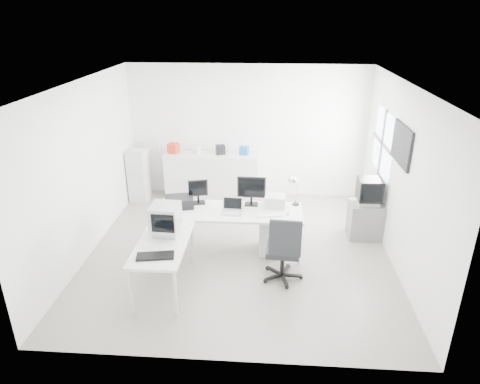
# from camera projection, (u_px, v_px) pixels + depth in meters

# --- Properties ---
(floor) EXTENTS (5.00, 5.00, 0.01)m
(floor) POSITION_uv_depth(u_px,v_px,m) (239.00, 250.00, 7.30)
(floor) COLOR #B7B0A4
(floor) RESTS_ON ground
(ceiling) EXTENTS (5.00, 5.00, 0.01)m
(ceiling) POSITION_uv_depth(u_px,v_px,m) (239.00, 83.00, 6.20)
(ceiling) COLOR white
(ceiling) RESTS_ON back_wall
(back_wall) EXTENTS (5.00, 0.02, 2.80)m
(back_wall) POSITION_uv_depth(u_px,v_px,m) (248.00, 132.00, 9.04)
(back_wall) COLOR white
(back_wall) RESTS_ON floor
(left_wall) EXTENTS (0.02, 5.00, 2.80)m
(left_wall) POSITION_uv_depth(u_px,v_px,m) (85.00, 170.00, 6.91)
(left_wall) COLOR white
(left_wall) RESTS_ON floor
(right_wall) EXTENTS (0.02, 5.00, 2.80)m
(right_wall) POSITION_uv_depth(u_px,v_px,m) (401.00, 178.00, 6.59)
(right_wall) COLOR white
(right_wall) RESTS_ON floor
(window) EXTENTS (0.02, 1.20, 1.10)m
(window) POSITION_uv_depth(u_px,v_px,m) (383.00, 143.00, 7.61)
(window) COLOR white
(window) RESTS_ON right_wall
(wall_picture) EXTENTS (0.04, 0.90, 0.60)m
(wall_picture) POSITION_uv_depth(u_px,v_px,m) (402.00, 145.00, 6.48)
(wall_picture) COLOR black
(wall_picture) RESTS_ON right_wall
(main_desk) EXTENTS (2.40, 0.80, 0.75)m
(main_desk) POSITION_uv_depth(u_px,v_px,m) (230.00, 231.00, 7.16)
(main_desk) COLOR silver
(main_desk) RESTS_ON floor
(side_desk) EXTENTS (0.70, 1.40, 0.75)m
(side_desk) POSITION_uv_depth(u_px,v_px,m) (164.00, 265.00, 6.21)
(side_desk) COLOR silver
(side_desk) RESTS_ON floor
(drawer_pedestal) EXTENTS (0.40, 0.50, 0.60)m
(drawer_pedestal) POSITION_uv_depth(u_px,v_px,m) (271.00, 234.00, 7.19)
(drawer_pedestal) COLOR silver
(drawer_pedestal) RESTS_ON floor
(inkjet_printer) EXTENTS (0.54, 0.46, 0.17)m
(inkjet_printer) POSITION_uv_depth(u_px,v_px,m) (179.00, 202.00, 7.13)
(inkjet_printer) COLOR black
(inkjet_printer) RESTS_ON main_desk
(lcd_monitor_small) EXTENTS (0.36, 0.26, 0.41)m
(lcd_monitor_small) POSITION_uv_depth(u_px,v_px,m) (198.00, 192.00, 7.20)
(lcd_monitor_small) COLOR black
(lcd_monitor_small) RESTS_ON main_desk
(lcd_monitor_large) EXTENTS (0.48, 0.20, 0.49)m
(lcd_monitor_large) POSITION_uv_depth(u_px,v_px,m) (251.00, 191.00, 7.13)
(lcd_monitor_large) COLOR black
(lcd_monitor_large) RESTS_ON main_desk
(laptop) EXTENTS (0.34, 0.35, 0.22)m
(laptop) POSITION_uv_depth(u_px,v_px,m) (232.00, 207.00, 6.88)
(laptop) COLOR #B7B7BA
(laptop) RESTS_ON main_desk
(white_keyboard) EXTENTS (0.42, 0.19, 0.02)m
(white_keyboard) POSITION_uv_depth(u_px,v_px,m) (269.00, 215.00, 6.83)
(white_keyboard) COLOR silver
(white_keyboard) RESTS_ON main_desk
(white_mouse) EXTENTS (0.06, 0.06, 0.06)m
(white_mouse) POSITION_uv_depth(u_px,v_px,m) (288.00, 213.00, 6.85)
(white_mouse) COLOR silver
(white_mouse) RESTS_ON main_desk
(laser_printer) EXTENTS (0.36, 0.32, 0.19)m
(laser_printer) POSITION_uv_depth(u_px,v_px,m) (275.00, 201.00, 7.13)
(laser_printer) COLOR silver
(laser_printer) RESTS_ON main_desk
(desk_lamp) EXTENTS (0.17, 0.17, 0.46)m
(desk_lamp) POSITION_uv_depth(u_px,v_px,m) (296.00, 192.00, 7.13)
(desk_lamp) COLOR silver
(desk_lamp) RESTS_ON main_desk
(crt_monitor) EXTENTS (0.38, 0.38, 0.42)m
(crt_monitor) POSITION_uv_depth(u_px,v_px,m) (166.00, 221.00, 6.21)
(crt_monitor) COLOR #B7B7BA
(crt_monitor) RESTS_ON side_desk
(black_keyboard) EXTENTS (0.52, 0.28, 0.03)m
(black_keyboard) POSITION_uv_depth(u_px,v_px,m) (155.00, 256.00, 5.69)
(black_keyboard) COLOR black
(black_keyboard) RESTS_ON side_desk
(office_chair) EXTENTS (0.67, 0.67, 1.09)m
(office_chair) POSITION_uv_depth(u_px,v_px,m) (283.00, 247.00, 6.34)
(office_chair) COLOR #2A2C30
(office_chair) RESTS_ON floor
(tv_cabinet) EXTENTS (0.60, 0.49, 0.65)m
(tv_cabinet) POSITION_uv_depth(u_px,v_px,m) (366.00, 220.00, 7.63)
(tv_cabinet) COLOR slate
(tv_cabinet) RESTS_ON floor
(crt_tv) EXTENTS (0.50, 0.48, 0.45)m
(crt_tv) POSITION_uv_depth(u_px,v_px,m) (369.00, 192.00, 7.41)
(crt_tv) COLOR black
(crt_tv) RESTS_ON tv_cabinet
(sideboard) EXTENTS (1.97, 0.49, 0.99)m
(sideboard) POSITION_uv_depth(u_px,v_px,m) (212.00, 176.00, 9.21)
(sideboard) COLOR silver
(sideboard) RESTS_ON floor
(clutter_box_a) EXTENTS (0.25, 0.23, 0.21)m
(clutter_box_a) POSITION_uv_depth(u_px,v_px,m) (173.00, 148.00, 9.02)
(clutter_box_a) COLOR red
(clutter_box_a) RESTS_ON sideboard
(clutter_box_b) EXTENTS (0.18, 0.17, 0.15)m
(clutter_box_b) POSITION_uv_depth(u_px,v_px,m) (197.00, 150.00, 9.00)
(clutter_box_b) COLOR silver
(clutter_box_b) RESTS_ON sideboard
(clutter_box_c) EXTENTS (0.23, 0.21, 0.19)m
(clutter_box_c) POSITION_uv_depth(u_px,v_px,m) (220.00, 150.00, 8.96)
(clutter_box_c) COLOR black
(clutter_box_c) RESTS_ON sideboard
(clutter_box_d) EXTENTS (0.20, 0.19, 0.18)m
(clutter_box_d) POSITION_uv_depth(u_px,v_px,m) (244.00, 150.00, 8.93)
(clutter_box_d) COLOR #1956AF
(clutter_box_d) RESTS_ON sideboard
(clutter_bottle) EXTENTS (0.07, 0.07, 0.22)m
(clutter_bottle) POSITION_uv_depth(u_px,v_px,m) (160.00, 147.00, 9.08)
(clutter_bottle) COLOR silver
(clutter_bottle) RESTS_ON sideboard
(filing_cabinet) EXTENTS (0.38, 0.45, 1.09)m
(filing_cabinet) POSITION_uv_depth(u_px,v_px,m) (139.00, 175.00, 9.07)
(filing_cabinet) COLOR silver
(filing_cabinet) RESTS_ON floor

